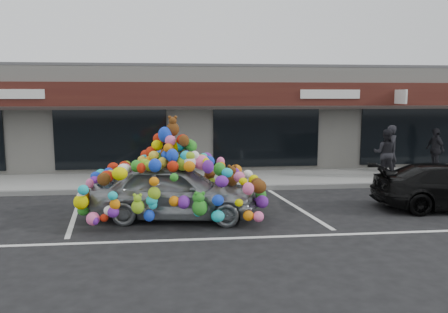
{
  "coord_description": "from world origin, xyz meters",
  "views": [
    {
      "loc": [
        -0.45,
        -11.42,
        3.1
      ],
      "look_at": [
        0.9,
        1.4,
        1.29
      ],
      "focal_mm": 35.0,
      "sensor_mm": 36.0,
      "label": 1
    }
  ],
  "objects": [
    {
      "name": "kerb",
      "position": [
        0.0,
        2.5,
        0.07
      ],
      "size": [
        26.0,
        0.18,
        0.16
      ],
      "primitive_type": "cube",
      "color": "slate",
      "rests_on": "ground"
    },
    {
      "name": "pedestrian_c",
      "position": [
        9.54,
        4.55,
        1.0
      ],
      "size": [
        1.02,
        0.49,
        1.7
      ],
      "primitive_type": "imported",
      "rotation": [
        0.0,
        0.0,
        4.79
      ],
      "color": "#29272D",
      "rests_on": "sidewalk"
    },
    {
      "name": "lane_line",
      "position": [
        2.0,
        -2.3,
        0.0
      ],
      "size": [
        14.0,
        0.12,
        0.01
      ],
      "primitive_type": "cube",
      "color": "silver",
      "rests_on": "ground"
    },
    {
      "name": "pedestrian_b",
      "position": [
        7.04,
        3.6,
        1.02
      ],
      "size": [
        1.06,
        0.99,
        1.74
      ],
      "primitive_type": "imported",
      "rotation": [
        0.0,
        0.0,
        2.63
      ],
      "color": "black",
      "rests_on": "sidewalk"
    },
    {
      "name": "ground",
      "position": [
        0.0,
        0.0,
        0.0
      ],
      "size": [
        90.0,
        90.0,
        0.0
      ],
      "primitive_type": "plane",
      "color": "black",
      "rests_on": "ground"
    },
    {
      "name": "sidewalk",
      "position": [
        0.0,
        4.0,
        0.07
      ],
      "size": [
        26.0,
        3.0,
        0.15
      ],
      "primitive_type": "cube",
      "color": "#979791",
      "rests_on": "ground"
    },
    {
      "name": "parking_stripe_left",
      "position": [
        -3.2,
        0.2,
        0.0
      ],
      "size": [
        0.73,
        4.37,
        0.01
      ],
      "primitive_type": "cube",
      "rotation": [
        0.0,
        0.0,
        0.14
      ],
      "color": "silver",
      "rests_on": "ground"
    },
    {
      "name": "pedestrian_a",
      "position": [
        7.29,
        3.79,
        1.09
      ],
      "size": [
        0.79,
        0.64,
        1.88
      ],
      "primitive_type": "imported",
      "rotation": [
        0.0,
        0.0,
        3.47
      ],
      "color": "black",
      "rests_on": "sidewalk"
    },
    {
      "name": "parking_stripe_mid",
      "position": [
        2.8,
        0.2,
        0.0
      ],
      "size": [
        0.73,
        4.37,
        0.01
      ],
      "primitive_type": "cube",
      "rotation": [
        0.0,
        0.0,
        0.14
      ],
      "color": "silver",
      "rests_on": "ground"
    },
    {
      "name": "toy_car",
      "position": [
        -0.55,
        -0.55,
        0.87
      ],
      "size": [
        3.01,
        4.66,
        2.58
      ],
      "rotation": [
        0.0,
        0.0,
        1.42
      ],
      "color": "#A8ADB3",
      "rests_on": "ground"
    },
    {
      "name": "shop_building",
      "position": [
        0.0,
        8.44,
        2.16
      ],
      "size": [
        24.0,
        7.2,
        4.31
      ],
      "color": "beige",
      "rests_on": "ground"
    }
  ]
}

